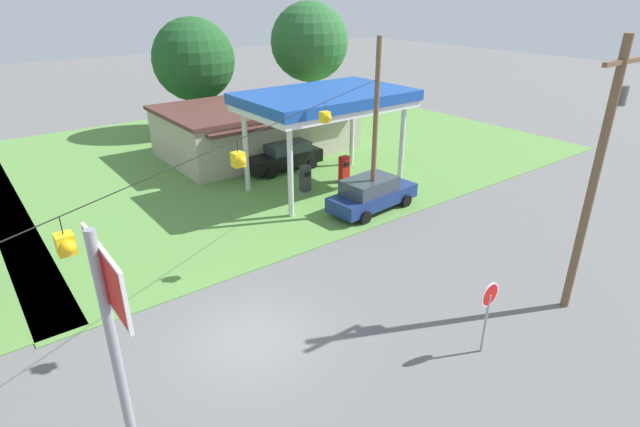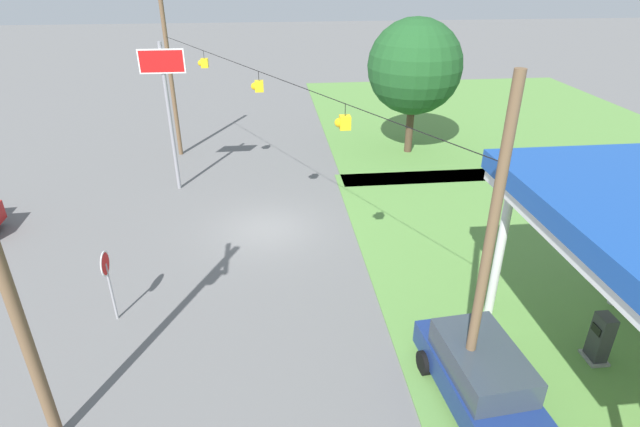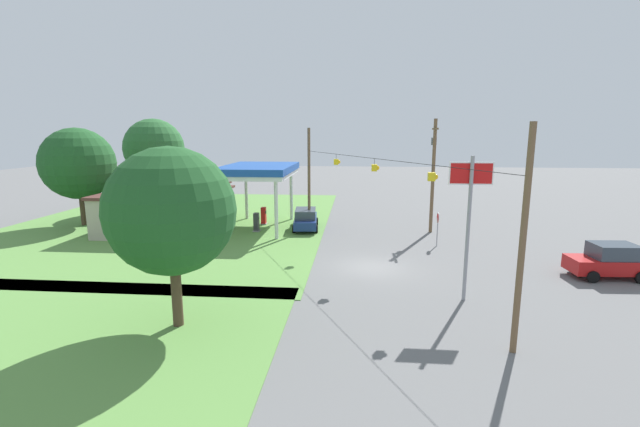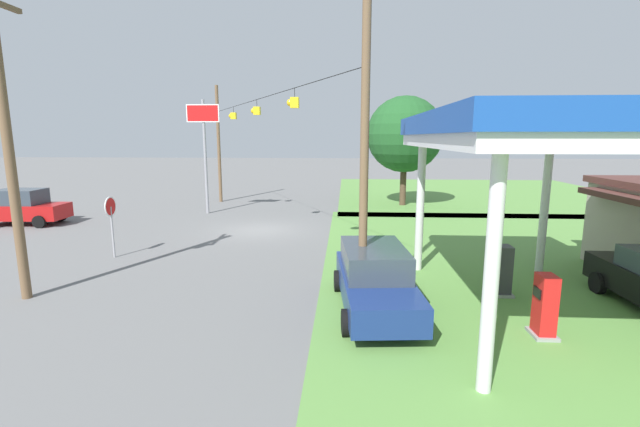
# 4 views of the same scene
# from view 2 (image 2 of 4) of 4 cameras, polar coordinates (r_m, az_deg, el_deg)

# --- Properties ---
(ground_plane) EXTENTS (160.00, 160.00, 0.00)m
(ground_plane) POSITION_cam_2_polar(r_m,az_deg,el_deg) (21.64, -6.07, -1.81)
(ground_plane) COLOR slate
(grass_verge_opposite_corner) EXTENTS (24.00, 24.00, 0.04)m
(grass_verge_opposite_corner) POSITION_cam_2_polar(r_m,az_deg,el_deg) (39.74, 17.76, 10.66)
(grass_verge_opposite_corner) COLOR #5B8E42
(grass_verge_opposite_corner) RESTS_ON ground
(fuel_pump_near) EXTENTS (0.71, 0.56, 1.59)m
(fuel_pump_near) POSITION_cam_2_polar(r_m,az_deg,el_deg) (16.63, 29.34, -12.48)
(fuel_pump_near) COLOR gray
(fuel_pump_near) RESTS_ON ground
(car_at_pumps_front) EXTENTS (5.15, 2.43, 1.79)m
(car_at_pumps_front) POSITION_cam_2_polar(r_m,az_deg,el_deg) (13.87, 18.16, -17.74)
(car_at_pumps_front) COLOR navy
(car_at_pumps_front) RESTS_ON ground
(stop_sign_roadside) EXTENTS (0.80, 0.08, 2.50)m
(stop_sign_roadside) POSITION_cam_2_polar(r_m,az_deg,el_deg) (16.80, -23.18, -6.12)
(stop_sign_roadside) COLOR #99999E
(stop_sign_roadside) RESTS_ON ground
(stop_sign_overhead) EXTENTS (0.22, 2.06, 7.14)m
(stop_sign_overhead) POSITION_cam_2_polar(r_m,az_deg,el_deg) (24.82, -17.22, 13.40)
(stop_sign_overhead) COLOR gray
(stop_sign_overhead) RESTS_ON ground
(signal_span_gantry) EXTENTS (20.11, 10.24, 8.58)m
(signal_span_gantry) POSITION_cam_2_polar(r_m,az_deg,el_deg) (19.84, -6.75, 9.93)
(signal_span_gantry) COLOR brown
(signal_span_gantry) RESTS_ON ground
(tree_west_verge) EXTENTS (5.30, 5.30, 7.69)m
(tree_west_verge) POSITION_cam_2_polar(r_m,az_deg,el_deg) (29.56, 10.77, 16.14)
(tree_west_verge) COLOR #4C3828
(tree_west_verge) RESTS_ON ground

